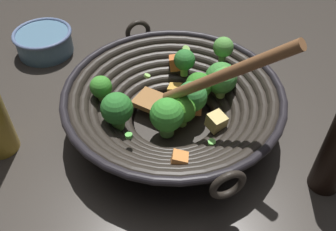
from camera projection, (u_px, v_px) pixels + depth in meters
ground_plane at (173, 124)px, 0.68m from camera, size 4.00×4.00×0.00m
wok at (175, 102)px, 0.64m from camera, size 0.42×0.38×0.24m
prep_bowl at (44, 41)px, 0.83m from camera, size 0.13×0.13×0.05m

